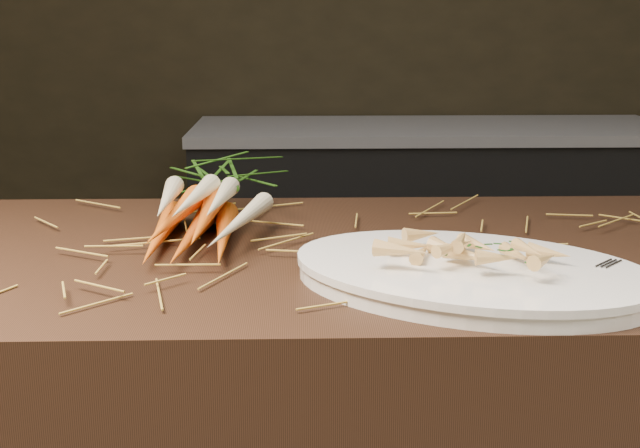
# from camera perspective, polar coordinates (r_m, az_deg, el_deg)

# --- Properties ---
(back_counter) EXTENTS (1.82, 0.62, 0.84)m
(back_counter) POSITION_cam_1_polar(r_m,az_deg,el_deg) (3.19, 7.76, -0.50)
(back_counter) COLOR black
(back_counter) RESTS_ON ground
(straw_bedding) EXTENTS (1.40, 0.60, 0.02)m
(straw_bedding) POSITION_cam_1_polar(r_m,az_deg,el_deg) (1.22, 8.57, -1.25)
(straw_bedding) COLOR #AE8832
(straw_bedding) RESTS_ON main_counter
(root_veg_bunch) EXTENTS (0.20, 0.55, 0.10)m
(root_veg_bunch) POSITION_cam_1_polar(r_m,az_deg,el_deg) (1.35, -7.93, 2.01)
(root_veg_bunch) COLOR #CD4800
(root_veg_bunch) RESTS_ON main_counter
(serving_platter) EXTENTS (0.55, 0.47, 0.02)m
(serving_platter) POSITION_cam_1_polar(r_m,az_deg,el_deg) (1.05, 10.58, -3.71)
(serving_platter) COLOR white
(serving_platter) RESTS_ON main_counter
(roasted_veg_heap) EXTENTS (0.27, 0.24, 0.05)m
(roasted_veg_heap) POSITION_cam_1_polar(r_m,az_deg,el_deg) (1.04, 10.68, -1.74)
(roasted_veg_heap) COLOR #B99042
(roasted_veg_heap) RESTS_ON serving_platter
(serving_fork) EXTENTS (0.14, 0.13, 0.00)m
(serving_fork) POSITION_cam_1_polar(r_m,az_deg,el_deg) (1.01, 19.48, -4.25)
(serving_fork) COLOR silver
(serving_fork) RESTS_ON serving_platter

